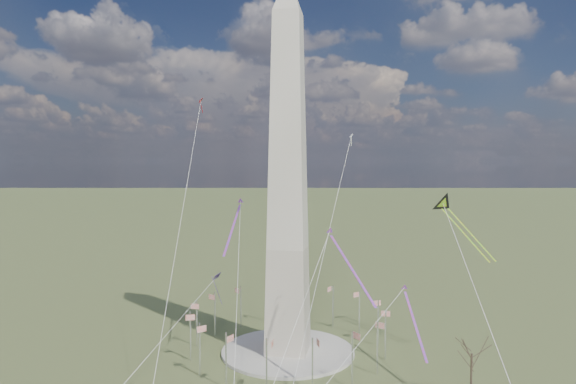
# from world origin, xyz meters

# --- Properties ---
(ground) EXTENTS (2000.00, 2000.00, 0.00)m
(ground) POSITION_xyz_m (0.00, 0.00, 0.00)
(ground) COLOR #3F552A
(ground) RESTS_ON ground
(plaza) EXTENTS (36.00, 36.00, 0.80)m
(plaza) POSITION_xyz_m (0.00, 0.00, 0.40)
(plaza) COLOR #A39C95
(plaza) RESTS_ON ground
(washington_monument) EXTENTS (15.56, 15.56, 100.00)m
(washington_monument) POSITION_xyz_m (0.00, 0.00, 47.95)
(washington_monument) COLOR #C0AFA0
(washington_monument) RESTS_ON plaza
(flagpole_ring) EXTENTS (54.40, 54.40, 13.00)m
(flagpole_ring) POSITION_xyz_m (-0.00, -0.00, 7.27)
(flagpole_ring) COLOR white
(flagpole_ring) RESTS_ON ground
(tree_near) EXTENTS (8.96, 8.96, 15.68)m
(tree_near) POSITION_xyz_m (44.15, -20.27, 11.18)
(tree_near) COLOR #493A2C
(tree_near) RESTS_ON ground
(kite_delta_black) EXTENTS (15.70, 18.90, 16.61)m
(kite_delta_black) POSITION_xyz_m (42.17, 13.46, 39.25)
(kite_delta_black) COLOR black
(kite_delta_black) RESTS_ON ground
(kite_diamond_purple) EXTENTS (2.57, 3.39, 9.90)m
(kite_diamond_purple) POSITION_xyz_m (-22.92, 8.78, 17.09)
(kite_diamond_purple) COLOR navy
(kite_diamond_purple) RESTS_ON ground
(kite_streamer_left) EXTENTS (12.33, 17.59, 13.97)m
(kite_streamer_left) POSITION_xyz_m (16.70, -20.84, 30.76)
(kite_streamer_left) COLOR #E3234D
(kite_streamer_left) RESTS_ON ground
(kite_streamer_mid) EXTENTS (2.10, 19.38, 13.30)m
(kite_streamer_mid) POSITION_xyz_m (-14.58, -0.48, 35.94)
(kite_streamer_mid) COLOR #E3234D
(kite_streamer_mid) RESTS_ON ground
(kite_streamer_right) EXTENTS (5.66, 19.26, 13.41)m
(kite_streamer_right) POSITION_xyz_m (32.32, -5.54, 14.30)
(kite_streamer_right) COLOR #E3234D
(kite_streamer_right) RESTS_ON ground
(kite_small_red) EXTENTS (1.30, 2.16, 5.00)m
(kite_small_red) POSITION_xyz_m (-35.20, 30.66, 71.88)
(kite_small_red) COLOR red
(kite_small_red) RESTS_ON ground
(kite_small_white) EXTENTS (1.49, 1.39, 4.14)m
(kite_small_white) POSITION_xyz_m (14.23, 41.10, 60.16)
(kite_small_white) COLOR silver
(kite_small_white) RESTS_ON ground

